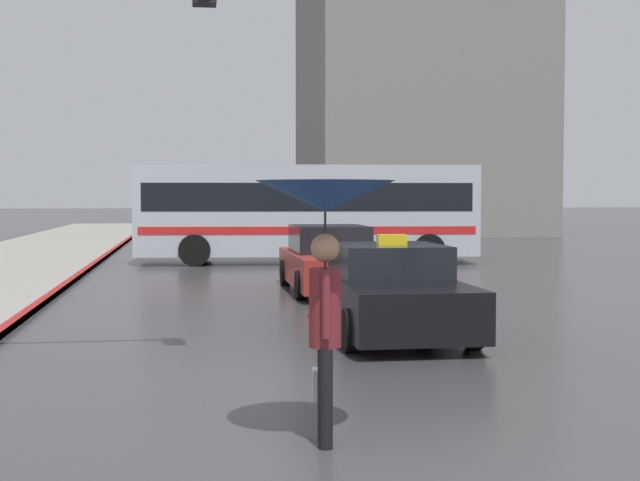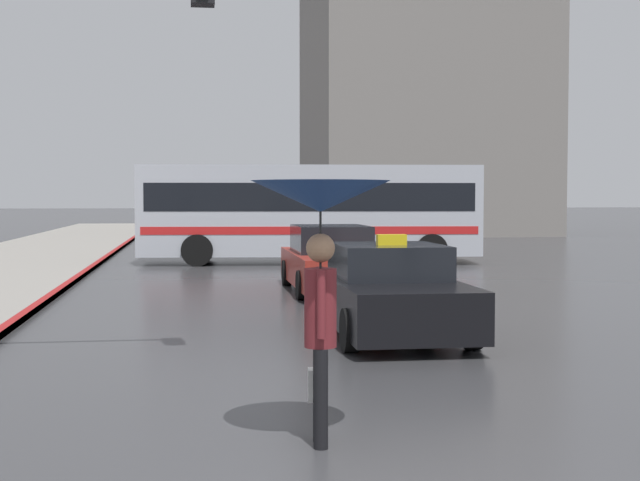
{
  "view_description": "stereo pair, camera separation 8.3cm",
  "coord_description": "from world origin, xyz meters",
  "px_view_note": "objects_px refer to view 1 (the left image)",
  "views": [
    {
      "loc": [
        -1.67,
        -5.8,
        2.11
      ],
      "look_at": [
        0.4,
        8.2,
        1.4
      ],
      "focal_mm": 50.0,
      "sensor_mm": 36.0,
      "label": 1
    },
    {
      "loc": [
        -1.59,
        -5.81,
        2.11
      ],
      "look_at": [
        0.4,
        8.2,
        1.4
      ],
      "focal_mm": 50.0,
      "sensor_mm": 36.0,
      "label": 2
    }
  ],
  "objects_px": {
    "city_bus": "(307,209)",
    "pedestrian_with_umbrella": "(325,224)",
    "sedan_red": "(330,261)",
    "traffic_light": "(36,48)",
    "taxi": "(391,294)"
  },
  "relations": [
    {
      "from": "city_bus",
      "to": "pedestrian_with_umbrella",
      "type": "height_order",
      "value": "city_bus"
    },
    {
      "from": "sedan_red",
      "to": "pedestrian_with_umbrella",
      "type": "height_order",
      "value": "pedestrian_with_umbrella"
    },
    {
      "from": "pedestrian_with_umbrella",
      "to": "traffic_light",
      "type": "xyz_separation_m",
      "value": [
        -2.85,
        3.35,
        1.93
      ]
    },
    {
      "from": "city_bus",
      "to": "traffic_light",
      "type": "xyz_separation_m",
      "value": [
        -5.41,
        -17.07,
        2.11
      ]
    },
    {
      "from": "traffic_light",
      "to": "sedan_red",
      "type": "bearing_deg",
      "value": 60.98
    },
    {
      "from": "city_bus",
      "to": "traffic_light",
      "type": "height_order",
      "value": "traffic_light"
    },
    {
      "from": "taxi",
      "to": "pedestrian_with_umbrella",
      "type": "bearing_deg",
      "value": 71.71
    },
    {
      "from": "taxi",
      "to": "city_bus",
      "type": "bearing_deg",
      "value": -92.63
    },
    {
      "from": "taxi",
      "to": "city_bus",
      "type": "relative_size",
      "value": 0.39
    },
    {
      "from": "taxi",
      "to": "pedestrian_with_umbrella",
      "type": "distance_m",
      "value": 6.11
    },
    {
      "from": "taxi",
      "to": "traffic_light",
      "type": "height_order",
      "value": "traffic_light"
    },
    {
      "from": "pedestrian_with_umbrella",
      "to": "traffic_light",
      "type": "relative_size",
      "value": 0.41
    },
    {
      "from": "taxi",
      "to": "traffic_light",
      "type": "distance_m",
      "value": 6.16
    },
    {
      "from": "taxi",
      "to": "city_bus",
      "type": "distance_m",
      "value": 14.79
    },
    {
      "from": "sedan_red",
      "to": "city_bus",
      "type": "relative_size",
      "value": 0.45
    }
  ]
}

